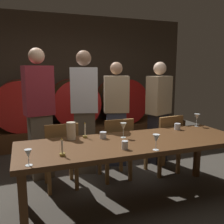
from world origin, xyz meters
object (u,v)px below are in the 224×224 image
wine_barrel_right (121,100)px  wine_glass_far_right (197,117)px  candle_left (62,151)px  wine_glass_center_left (123,127)px  guest_far_right (158,112)px  cup_right (177,127)px  wine_glass_center_right (156,139)px  chair_right (166,141)px  guest_center_left (85,111)px  cup_center (125,145)px  guest_far_left (39,113)px  guest_center_right (116,114)px  chair_left (61,153)px  chair_center (116,146)px  wine_barrel_left (20,105)px  wine_glass_far_left (28,154)px  pitcher (71,131)px  wine_barrel_center (74,103)px  cup_left (103,135)px  dining_table (134,147)px  candle_right (85,133)px

wine_barrel_right → wine_glass_far_right: (0.15, -2.40, 0.04)m
candle_left → wine_glass_center_left: same height
wine_barrel_right → wine_glass_center_left: 2.78m
candle_left → wine_glass_far_right: 2.01m
guest_far_right → cup_right: size_ratio=20.24×
wine_glass_center_right → chair_right: bearing=52.8°
guest_center_left → cup_center: size_ratio=21.28×
guest_far_left → guest_center_right: (1.17, 0.10, -0.10)m
chair_left → chair_center: (0.76, 0.02, 0.00)m
wine_barrel_right → guest_center_right: bearing=-114.7°
wine_barrel_left → guest_center_left: guest_center_left is taller
wine_glass_far_left → wine_glass_center_right: bearing=-0.8°
candle_left → pitcher: size_ratio=0.89×
wine_barrel_center → candle_left: 3.03m
chair_center → guest_far_right: 1.04m
wine_glass_far_left → candle_left: bearing=24.7°
wine_barrel_right → candle_left: (-1.78, -2.95, -0.04)m
candle_left → cup_left: size_ratio=2.30×
dining_table → chair_center: bearing=85.8°
chair_center → wine_glass_far_left: (-1.16, -1.01, 0.36)m
guest_far_right → wine_barrel_right: bearing=-112.2°
wine_barrel_center → wine_barrel_right: (1.07, 0.00, 0.00)m
wine_barrel_left → chair_center: (1.22, -2.08, -0.35)m
chair_center → chair_right: (0.75, -0.05, 0.00)m
wine_barrel_left → cup_right: 3.13m
wine_glass_far_right → cup_right: wine_glass_far_right is taller
guest_far_left → wine_glass_far_right: (2.03, -0.75, -0.05)m
guest_far_right → guest_center_right: bearing=-32.0°
candle_left → candle_right: bearing=56.7°
dining_table → chair_right: 1.02m
chair_center → cup_left: bearing=53.7°
chair_center → cup_center: chair_center is taller
chair_right → candle_right: 1.35m
chair_center → cup_center: size_ratio=10.46×
wine_barrel_center → wine_glass_center_left: wine_barrel_center is taller
wine_glass_center_left → cup_center: bearing=-110.8°
candle_right → wine_glass_center_left: size_ratio=1.07×
guest_center_left → guest_center_right: bearing=-151.9°
guest_far_left → cup_center: size_ratio=21.50×
pitcher → wine_glass_center_right: bearing=-43.3°
wine_barrel_right → wine_glass_center_right: 3.23m
wine_barrel_right → pitcher: bearing=-123.3°
pitcher → wine_glass_far_right: bearing=1.4°
chair_center → guest_far_left: 1.15m
wine_barrel_right → candle_left: 3.45m
chair_right → pitcher: bearing=5.6°
pitcher → cup_left: size_ratio=2.59×
wine_barrel_right → chair_right: 2.16m
dining_table → candle_right: candle_right is taller
chair_center → pitcher: size_ratio=4.48×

